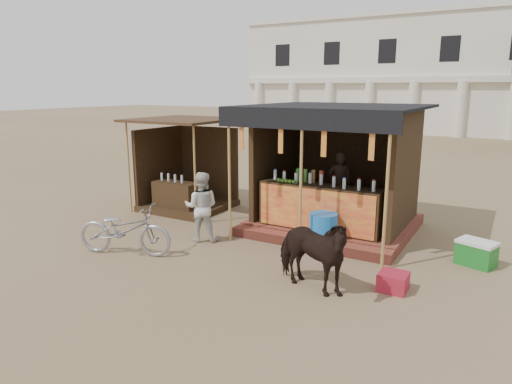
{
  "coord_description": "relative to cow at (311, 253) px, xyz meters",
  "views": [
    {
      "loc": [
        4.45,
        -6.12,
        3.13
      ],
      "look_at": [
        0.0,
        1.6,
        1.1
      ],
      "focal_mm": 32.0,
      "sensor_mm": 36.0,
      "label": 1
    }
  ],
  "objects": [
    {
      "name": "cooler",
      "position": [
        2.18,
        2.49,
        -0.39
      ],
      "size": [
        0.75,
        0.63,
        0.46
      ],
      "color": "#1A7523",
      "rests_on": "ground"
    },
    {
      "name": "ground",
      "position": [
        -1.84,
        -0.11,
        -0.62
      ],
      "size": [
        120.0,
        120.0,
        0.0
      ],
      "primitive_type": "plane",
      "color": "#846B4C",
      "rests_on": "ground"
    },
    {
      "name": "main_stall",
      "position": [
        -0.84,
        3.24,
        0.4
      ],
      "size": [
        3.6,
        3.61,
        2.78
      ],
      "color": "#984132",
      "rests_on": "ground"
    },
    {
      "name": "blue_barrel",
      "position": [
        -0.53,
        1.89,
        -0.25
      ],
      "size": [
        0.59,
        0.59,
        0.73
      ],
      "primitive_type": "cylinder",
      "rotation": [
        0.0,
        0.0,
        0.05
      ],
      "color": "blue",
      "rests_on": "ground"
    },
    {
      "name": "motorbike",
      "position": [
        -3.73,
        -0.28,
        -0.13
      ],
      "size": [
        1.97,
        1.22,
        0.98
      ],
      "primitive_type": "imported",
      "rotation": [
        0.0,
        0.0,
        1.9
      ],
      "color": "#9999A1",
      "rests_on": "ground"
    },
    {
      "name": "cow",
      "position": [
        0.0,
        0.0,
        0.0
      ],
      "size": [
        1.59,
        1.02,
        1.24
      ],
      "primitive_type": "imported",
      "rotation": [
        0.0,
        0.0,
        1.32
      ],
      "color": "black",
      "rests_on": "ground"
    },
    {
      "name": "secondary_stall",
      "position": [
        -5.01,
        3.12,
        0.23
      ],
      "size": [
        2.4,
        2.4,
        2.38
      ],
      "color": "#3C2A15",
      "rests_on": "ground"
    },
    {
      "name": "red_crate",
      "position": [
        1.14,
        0.67,
        -0.48
      ],
      "size": [
        0.44,
        0.43,
        0.29
      ],
      "primitive_type": "cube",
      "rotation": [
        0.0,
        0.0,
        0.0
      ],
      "color": "maroon",
      "rests_on": "ground"
    },
    {
      "name": "background_building",
      "position": [
        -3.84,
        29.83,
        3.36
      ],
      "size": [
        26.0,
        7.45,
        8.18
      ],
      "color": "silver",
      "rests_on": "ground"
    },
    {
      "name": "bystander",
      "position": [
        -2.93,
        1.11,
        0.11
      ],
      "size": [
        0.88,
        0.81,
        1.47
      ],
      "primitive_type": "imported",
      "rotation": [
        0.0,
        0.0,
        3.59
      ],
      "color": "silver",
      "rests_on": "ground"
    }
  ]
}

